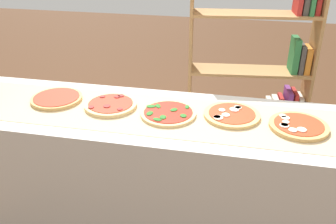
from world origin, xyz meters
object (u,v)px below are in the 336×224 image
object	(u,v)px
pizza_mozzarella_3	(232,115)
bookshelf	(265,84)
pizza_mozzarella_4	(298,125)
pizza_plain_0	(57,99)
pizza_spinach_2	(168,113)
pizza_pepperoni_1	(111,105)

from	to	relation	value
pizza_mozzarella_3	bookshelf	distance (m)	0.94
pizza_mozzarella_4	pizza_mozzarella_3	bearing A→B (deg)	171.16
pizza_plain_0	bookshelf	bearing A→B (deg)	38.54
pizza_spinach_2	pizza_mozzarella_4	size ratio (longest dim) A/B	1.02
pizza_spinach_2	bookshelf	bearing A→B (deg)	61.53
pizza_plain_0	pizza_pepperoni_1	world-z (taller)	pizza_pepperoni_1
pizza_plain_0	pizza_mozzarella_3	size ratio (longest dim) A/B	0.98
pizza_plain_0	pizza_spinach_2	distance (m)	0.62
pizza_plain_0	pizza_mozzarella_3	distance (m)	0.93
pizza_mozzarella_4	pizza_spinach_2	bearing A→B (deg)	179.90
pizza_spinach_2	bookshelf	size ratio (longest dim) A/B	0.17
pizza_mozzarella_3	pizza_mozzarella_4	distance (m)	0.31
pizza_mozzarella_3	pizza_spinach_2	bearing A→B (deg)	-171.38
pizza_pepperoni_1	pizza_mozzarella_4	size ratio (longest dim) A/B	1.00
pizza_plain_0	pizza_mozzarella_3	bearing A→B (deg)	0.28
pizza_pepperoni_1	bookshelf	size ratio (longest dim) A/B	0.17
pizza_mozzarella_4	bookshelf	xyz separation A→B (m)	(-0.11, 0.94, -0.19)
pizza_mozzarella_4	bookshelf	distance (m)	0.97
pizza_pepperoni_1	bookshelf	bearing A→B (deg)	48.10
pizza_mozzarella_3	pizza_mozzarella_4	world-z (taller)	pizza_mozzarella_4
pizza_pepperoni_1	pizza_mozzarella_3	world-z (taller)	pizza_pepperoni_1
pizza_plain_0	pizza_spinach_2	world-z (taller)	same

